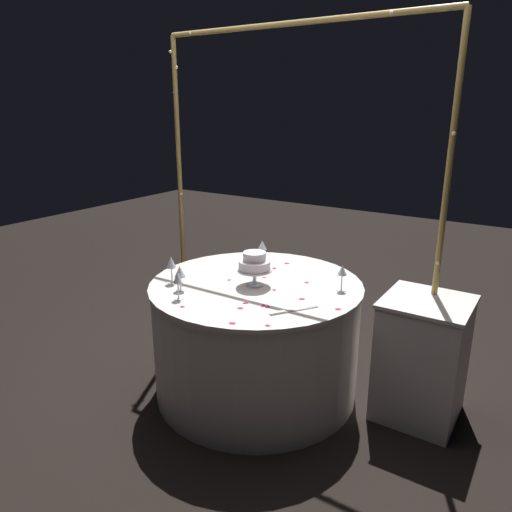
% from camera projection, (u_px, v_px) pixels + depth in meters
% --- Properties ---
extents(ground_plane, '(12.00, 12.00, 0.00)m').
position_uv_depth(ground_plane, '(256.00, 388.00, 3.32)').
color(ground_plane, black).
extents(decorative_arch, '(2.07, 0.06, 2.37)m').
position_uv_depth(decorative_arch, '(292.00, 158.00, 3.22)').
color(decorative_arch, olive).
rests_on(decorative_arch, ground).
extents(main_table, '(1.37, 1.37, 0.78)m').
position_uv_depth(main_table, '(256.00, 337.00, 3.20)').
color(main_table, silver).
rests_on(main_table, ground).
extents(side_table, '(0.50, 0.50, 0.77)m').
position_uv_depth(side_table, '(422.00, 358.00, 2.94)').
color(side_table, silver).
rests_on(side_table, ground).
extents(tiered_cake, '(0.22, 0.22, 0.22)m').
position_uv_depth(tiered_cake, '(255.00, 264.00, 3.00)').
color(tiered_cake, silver).
rests_on(tiered_cake, main_table).
extents(wine_glass_0, '(0.07, 0.07, 0.16)m').
position_uv_depth(wine_glass_0, '(180.00, 273.00, 2.93)').
color(wine_glass_0, silver).
rests_on(wine_glass_0, main_table).
extents(wine_glass_1, '(0.06, 0.06, 0.18)m').
position_uv_depth(wine_glass_1, '(171.00, 263.00, 3.05)').
color(wine_glass_1, silver).
rests_on(wine_glass_1, main_table).
extents(wine_glass_2, '(0.06, 0.06, 0.17)m').
position_uv_depth(wine_glass_2, '(262.00, 246.00, 3.43)').
color(wine_glass_2, silver).
rests_on(wine_glass_2, main_table).
extents(wine_glass_3, '(0.06, 0.06, 0.16)m').
position_uv_depth(wine_glass_3, '(342.00, 272.00, 2.93)').
color(wine_glass_3, silver).
rests_on(wine_glass_3, main_table).
extents(wine_glass_4, '(0.06, 0.06, 0.17)m').
position_uv_depth(wine_glass_4, '(178.00, 279.00, 2.80)').
color(wine_glass_4, silver).
rests_on(wine_glass_4, main_table).
extents(cake_knife, '(0.18, 0.26, 0.01)m').
position_uv_depth(cake_knife, '(291.00, 311.00, 2.66)').
color(cake_knife, silver).
rests_on(cake_knife, main_table).
extents(rose_petal_0, '(0.05, 0.04, 0.00)m').
position_uv_depth(rose_petal_0, '(287.00, 263.00, 3.46)').
color(rose_petal_0, '#C61951').
rests_on(rose_petal_0, main_table).
extents(rose_petal_1, '(0.04, 0.03, 0.00)m').
position_uv_depth(rose_petal_1, '(182.00, 307.00, 2.72)').
color(rose_petal_1, '#C61951').
rests_on(rose_petal_1, main_table).
extents(rose_petal_2, '(0.04, 0.03, 0.00)m').
position_uv_depth(rose_petal_2, '(264.00, 277.00, 3.18)').
color(rose_petal_2, '#C61951').
rests_on(rose_petal_2, main_table).
extents(rose_petal_3, '(0.04, 0.04, 0.00)m').
position_uv_depth(rose_petal_3, '(232.00, 323.00, 2.51)').
color(rose_petal_3, '#C61951').
rests_on(rose_petal_3, main_table).
extents(rose_petal_4, '(0.04, 0.04, 0.00)m').
position_uv_depth(rose_petal_4, '(246.00, 303.00, 2.77)').
color(rose_petal_4, '#C61951').
rests_on(rose_petal_4, main_table).
extents(rose_petal_5, '(0.04, 0.04, 0.00)m').
position_uv_depth(rose_petal_5, '(302.00, 299.00, 2.83)').
color(rose_petal_5, '#C61951').
rests_on(rose_petal_5, main_table).
extents(rose_petal_6, '(0.03, 0.04, 0.00)m').
position_uv_depth(rose_petal_6, '(263.00, 306.00, 2.73)').
color(rose_petal_6, '#C61951').
rests_on(rose_petal_6, main_table).
extents(rose_petal_7, '(0.03, 0.03, 0.00)m').
position_uv_depth(rose_petal_7, '(256.00, 273.00, 3.26)').
color(rose_petal_7, '#C61951').
rests_on(rose_petal_7, main_table).
extents(rose_petal_8, '(0.04, 0.04, 0.00)m').
position_uv_depth(rose_petal_8, '(240.00, 308.00, 2.70)').
color(rose_petal_8, '#C61951').
rests_on(rose_petal_8, main_table).
extents(rose_petal_9, '(0.02, 0.03, 0.00)m').
position_uv_depth(rose_petal_9, '(229.00, 280.00, 3.13)').
color(rose_petal_9, '#C61951').
rests_on(rose_petal_9, main_table).
extents(rose_petal_10, '(0.04, 0.04, 0.00)m').
position_uv_depth(rose_petal_10, '(274.00, 268.00, 3.36)').
color(rose_petal_10, '#C61951').
rests_on(rose_petal_10, main_table).
extents(rose_petal_11, '(0.03, 0.03, 0.00)m').
position_uv_depth(rose_petal_11, '(268.00, 325.00, 2.49)').
color(rose_petal_11, '#C61951').
rests_on(rose_petal_11, main_table).
extents(rose_petal_12, '(0.03, 0.04, 0.00)m').
position_uv_depth(rose_petal_12, '(182.00, 277.00, 3.19)').
color(rose_petal_12, '#C61951').
rests_on(rose_petal_12, main_table).
extents(rose_petal_13, '(0.04, 0.04, 0.00)m').
position_uv_depth(rose_petal_13, '(338.00, 309.00, 2.68)').
color(rose_petal_13, '#C61951').
rests_on(rose_petal_13, main_table).
extents(rose_petal_14, '(0.03, 0.04, 0.00)m').
position_uv_depth(rose_petal_14, '(267.00, 307.00, 2.72)').
color(rose_petal_14, '#C61951').
rests_on(rose_petal_14, main_table).
extents(rose_petal_15, '(0.03, 0.03, 0.00)m').
position_uv_depth(rose_petal_15, '(274.00, 290.00, 2.97)').
color(rose_petal_15, '#C61951').
rests_on(rose_petal_15, main_table).
extents(rose_petal_16, '(0.04, 0.03, 0.00)m').
position_uv_depth(rose_petal_16, '(255.00, 271.00, 3.30)').
color(rose_petal_16, '#C61951').
rests_on(rose_petal_16, main_table).
extents(rose_petal_17, '(0.03, 0.02, 0.00)m').
position_uv_depth(rose_petal_17, '(307.00, 282.00, 3.09)').
color(rose_petal_17, '#C61951').
rests_on(rose_petal_17, main_table).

